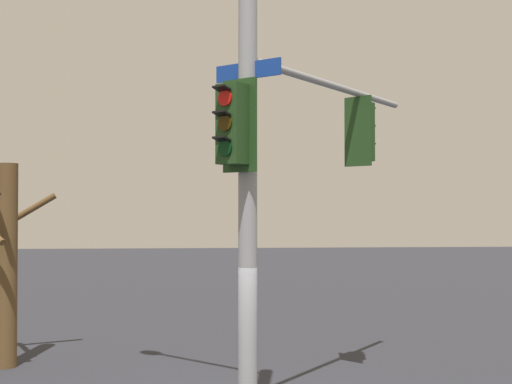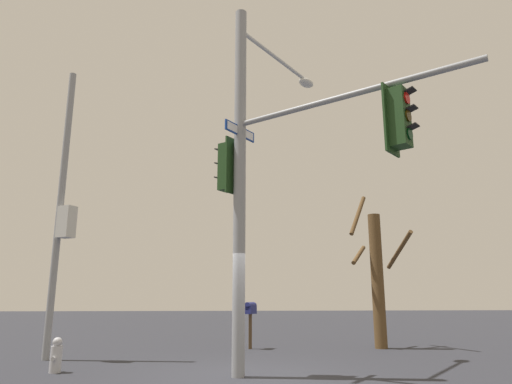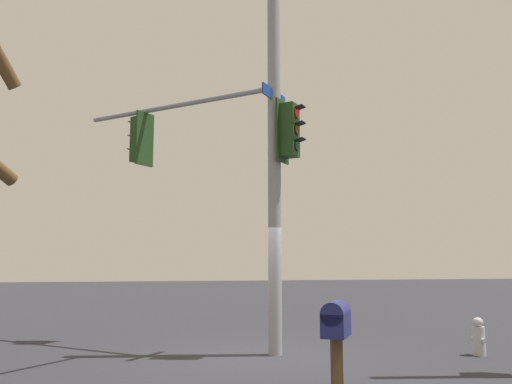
{
  "view_description": "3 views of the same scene",
  "coord_description": "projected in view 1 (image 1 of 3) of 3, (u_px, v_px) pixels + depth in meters",
  "views": [
    {
      "loc": [
        0.32,
        9.12,
        3.39
      ],
      "look_at": [
        -0.23,
        0.56,
        3.55
      ],
      "focal_mm": 44.56,
      "sensor_mm": 36.0,
      "label": 1
    },
    {
      "loc": [
        -9.92,
        0.45,
        1.62
      ],
      "look_at": [
        -0.61,
        -0.16,
        3.75
      ],
      "focal_mm": 31.79,
      "sensor_mm": 36.0,
      "label": 2
    },
    {
      "loc": [
        9.97,
        -2.19,
        1.81
      ],
      "look_at": [
        -0.39,
        -0.17,
        3.26
      ],
      "focal_mm": 35.94,
      "sensor_mm": 36.0,
      "label": 3
    }
  ],
  "objects": [
    {
      "name": "main_signal_pole_assembly",
      "position": [
        264.0,
        121.0,
        9.61
      ],
      "size": [
        6.12,
        4.61,
        8.35
      ],
      "rotation": [
        0.0,
        0.0,
        4.02
      ],
      "color": "gray",
      "rests_on": "ground"
    },
    {
      "name": "bare_tree_behind_pole",
      "position": [
        6.0,
        257.0,
        13.23
      ],
      "size": [
        1.75,
        1.88,
        5.03
      ],
      "color": "brown",
      "rests_on": "ground"
    }
  ]
}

